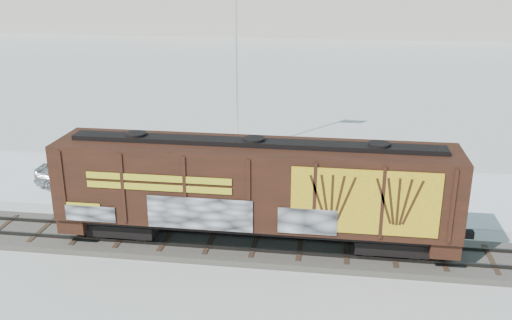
% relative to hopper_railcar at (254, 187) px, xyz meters
% --- Properties ---
extents(ground, '(500.00, 500.00, 0.00)m').
position_rel_hopper_railcar_xyz_m(ground, '(-1.98, 0.01, -2.99)').
color(ground, white).
rests_on(ground, ground).
extents(rail_track, '(50.00, 3.40, 0.43)m').
position_rel_hopper_railcar_xyz_m(rail_track, '(-1.98, 0.01, -2.85)').
color(rail_track, '#59544C').
rests_on(rail_track, ground).
extents(parking_strip, '(40.00, 8.00, 0.03)m').
position_rel_hopper_railcar_xyz_m(parking_strip, '(-1.98, 7.51, -2.98)').
color(parking_strip, white).
rests_on(parking_strip, ground).
extents(hopper_railcar, '(16.97, 3.06, 4.62)m').
position_rel_hopper_railcar_xyz_m(hopper_railcar, '(0.00, 0.00, 0.00)').
color(hopper_railcar, black).
rests_on(hopper_railcar, rail_track).
extents(flagpole, '(2.30, 0.90, 11.83)m').
position_rel_hopper_railcar_xyz_m(flagpole, '(-3.01, 13.45, 1.40)').
color(flagpole, silver).
rests_on(flagpole, ground).
extents(car_silver, '(4.66, 1.90, 1.58)m').
position_rel_hopper_railcar_xyz_m(car_silver, '(-10.91, 5.92, -2.17)').
color(car_silver, '#ABADB2').
rests_on(car_silver, parking_strip).
extents(car_white, '(4.30, 2.96, 1.34)m').
position_rel_hopper_railcar_xyz_m(car_white, '(-3.44, 7.49, -2.29)').
color(car_white, silver).
rests_on(car_white, parking_strip).
extents(car_dark, '(4.95, 2.62, 1.37)m').
position_rel_hopper_railcar_xyz_m(car_dark, '(2.13, 5.78, -2.28)').
color(car_dark, '#21252A').
rests_on(car_dark, parking_strip).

